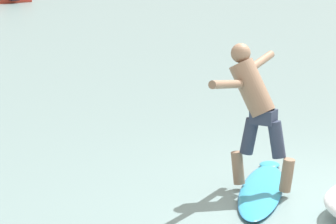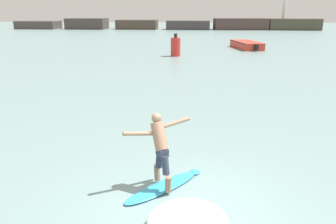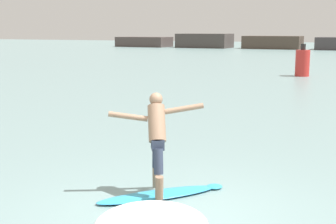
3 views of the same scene
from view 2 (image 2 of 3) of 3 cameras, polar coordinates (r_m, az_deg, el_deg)
ground_plane at (r=6.90m, az=2.83°, el=-15.91°), size 200.00×200.00×0.00m
rock_jetty_breakwater at (r=67.88m, az=1.80°, el=15.03°), size 60.77×5.14×5.52m
surfboard at (r=7.46m, az=-0.76°, el=-12.84°), size 1.78×1.86×0.20m
surfer at (r=7.09m, az=-1.40°, el=-5.64°), size 1.40×1.00×1.61m
fishing_boat_near_jetty at (r=35.08m, az=13.44°, el=11.36°), size 2.89×5.86×0.70m
channel_marker_buoy at (r=28.22m, az=1.32°, el=11.29°), size 0.82×0.82×1.88m
wave_foam_at_tail at (r=6.11m, az=3.56°, el=-18.71°), size 1.98×2.00×0.38m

